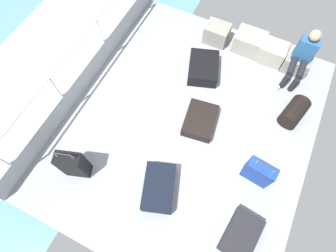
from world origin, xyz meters
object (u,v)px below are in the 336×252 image
object	(u,v)px
passenger_seated	(303,56)
suitcase_5	(241,235)
cargo_crate_3	(297,62)
suitcase_0	(200,120)
cargo_crate_2	(272,53)
cargo_crate_0	(217,33)
paper_cup	(277,88)
cargo_crate_1	(249,42)
suitcase_1	(203,68)
suitcase_2	(259,172)
duffel_bag	(294,112)
suitcase_4	(74,165)
suitcase_3	(159,188)

from	to	relation	value
passenger_seated	suitcase_5	distance (m)	3.39
cargo_crate_3	suitcase_0	xyz separation A→B (m)	(-1.24, -2.02, -0.07)
cargo_crate_2	suitcase_5	size ratio (longest dim) A/B	0.73
cargo_crate_0	cargo_crate_3	xyz separation A→B (m)	(1.72, 0.02, -0.02)
suitcase_0	paper_cup	world-z (taller)	suitcase_0
cargo_crate_1	cargo_crate_3	xyz separation A→B (m)	(1.02, -0.05, -0.03)
suitcase_1	cargo_crate_2	bearing A→B (deg)	39.47
cargo_crate_2	suitcase_0	xyz separation A→B (m)	(-0.72, -2.01, -0.10)
suitcase_2	paper_cup	xyz separation A→B (m)	(-0.16, 1.88, -0.22)
cargo_crate_1	suitcase_2	distance (m)	2.79
suitcase_5	paper_cup	size ratio (longest dim) A/B	7.60
cargo_crate_2	duffel_bag	distance (m)	1.37
duffel_bag	suitcase_5	bearing A→B (deg)	-93.82
passenger_seated	cargo_crate_1	bearing A→B (deg)	167.42
suitcase_5	duffel_bag	distance (m)	2.41
cargo_crate_1	duffel_bag	world-z (taller)	duffel_bag
suitcase_2	suitcase_5	xyz separation A→B (m)	(0.10, -0.99, -0.17)
cargo_crate_0	suitcase_4	bearing A→B (deg)	-105.16
cargo_crate_2	suitcase_4	bearing A→B (deg)	-120.50
cargo_crate_1	suitcase_1	xyz separation A→B (m)	(-0.62, -0.97, -0.07)
suitcase_4	passenger_seated	bearing A→B (deg)	52.66
cargo_crate_3	suitcase_3	bearing A→B (deg)	-111.51
duffel_bag	cargo_crate_1	bearing A→B (deg)	137.09
cargo_crate_3	duffel_bag	world-z (taller)	duffel_bag
cargo_crate_1	suitcase_1	bearing A→B (deg)	-122.32
cargo_crate_1	cargo_crate_2	xyz separation A→B (m)	(0.50, -0.05, -0.00)
cargo_crate_2	duffel_bag	xyz separation A→B (m)	(0.77, -1.13, -0.03)
suitcase_2	suitcase_4	world-z (taller)	suitcase_4
suitcase_0	duffel_bag	bearing A→B (deg)	30.56
suitcase_0	cargo_crate_1	bearing A→B (deg)	84.00
cargo_crate_3	suitcase_0	size ratio (longest dim) A/B	0.68
cargo_crate_3	suitcase_4	bearing A→B (deg)	-126.00
passenger_seated	suitcase_2	xyz separation A→B (m)	(-0.00, -2.37, -0.28)
cargo_crate_1	suitcase_3	distance (m)	3.51
cargo_crate_2	suitcase_0	bearing A→B (deg)	-109.65
cargo_crate_3	suitcase_3	world-z (taller)	cargo_crate_3
suitcase_2	cargo_crate_3	bearing A→B (deg)	89.89
suitcase_5	suitcase_1	bearing A→B (deg)	123.53
cargo_crate_0	cargo_crate_2	distance (m)	1.20
suitcase_1	suitcase_3	size ratio (longest dim) A/B	1.00
suitcase_3	suitcase_4	world-z (taller)	suitcase_4
suitcase_2	suitcase_5	distance (m)	1.01
cargo_crate_3	suitcase_4	distance (m)	4.65
passenger_seated	suitcase_3	size ratio (longest dim) A/B	1.20
passenger_seated	suitcase_4	distance (m)	4.51
cargo_crate_3	passenger_seated	xyz separation A→B (m)	(0.00, -0.18, 0.37)
cargo_crate_3	suitcase_5	bearing A→B (deg)	-88.49
suitcase_2	paper_cup	world-z (taller)	suitcase_2
cargo_crate_2	passenger_seated	bearing A→B (deg)	-18.49
cargo_crate_2	cargo_crate_3	size ratio (longest dim) A/B	1.05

